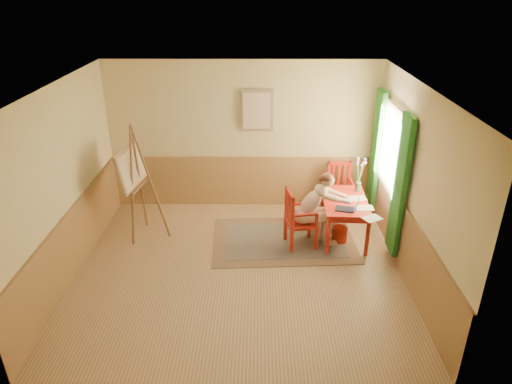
{
  "coord_description": "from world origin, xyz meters",
  "views": [
    {
      "loc": [
        0.29,
        -5.92,
        4.09
      ],
      "look_at": [
        0.25,
        0.55,
        1.05
      ],
      "focal_mm": 32.18,
      "sensor_mm": 36.0,
      "label": 1
    }
  ],
  "objects_px": {
    "table": "(345,205)",
    "laptop": "(349,207)",
    "figure": "(316,207)",
    "easel": "(134,172)",
    "chair_back": "(340,189)",
    "chair_left": "(298,219)"
  },
  "relations": [
    {
      "from": "figure",
      "to": "table",
      "type": "bearing_deg",
      "value": 24.08
    },
    {
      "from": "table",
      "to": "figure",
      "type": "relative_size",
      "value": 0.96
    },
    {
      "from": "table",
      "to": "chair_back",
      "type": "bearing_deg",
      "value": 85.78
    },
    {
      "from": "figure",
      "to": "chair_left",
      "type": "bearing_deg",
      "value": -171.12
    },
    {
      "from": "figure",
      "to": "laptop",
      "type": "height_order",
      "value": "figure"
    },
    {
      "from": "chair_back",
      "to": "laptop",
      "type": "bearing_deg",
      "value": -93.52
    },
    {
      "from": "easel",
      "to": "table",
      "type": "bearing_deg",
      "value": -1.21
    },
    {
      "from": "figure",
      "to": "easel",
      "type": "xyz_separation_m",
      "value": [
        -2.99,
        0.3,
        0.47
      ]
    },
    {
      "from": "chair_back",
      "to": "figure",
      "type": "xyz_separation_m",
      "value": [
        -0.58,
        -1.13,
        0.22
      ]
    },
    {
      "from": "table",
      "to": "figure",
      "type": "xyz_separation_m",
      "value": [
        -0.52,
        -0.23,
        0.08
      ]
    },
    {
      "from": "easel",
      "to": "chair_back",
      "type": "bearing_deg",
      "value": 13.05
    },
    {
      "from": "figure",
      "to": "easel",
      "type": "relative_size",
      "value": 0.64
    },
    {
      "from": "table",
      "to": "chair_left",
      "type": "distance_m",
      "value": 0.85
    },
    {
      "from": "chair_left",
      "to": "laptop",
      "type": "height_order",
      "value": "chair_left"
    },
    {
      "from": "table",
      "to": "figure",
      "type": "bearing_deg",
      "value": -155.92
    },
    {
      "from": "table",
      "to": "laptop",
      "type": "relative_size",
      "value": 3.11
    },
    {
      "from": "chair_left",
      "to": "figure",
      "type": "height_order",
      "value": "figure"
    },
    {
      "from": "laptop",
      "to": "easel",
      "type": "height_order",
      "value": "easel"
    },
    {
      "from": "chair_back",
      "to": "easel",
      "type": "distance_m",
      "value": 3.73
    },
    {
      "from": "table",
      "to": "chair_back",
      "type": "xyz_separation_m",
      "value": [
        0.07,
        0.9,
        -0.13
      ]
    },
    {
      "from": "figure",
      "to": "laptop",
      "type": "bearing_deg",
      "value": -14.06
    },
    {
      "from": "chair_left",
      "to": "easel",
      "type": "relative_size",
      "value": 0.5
    }
  ]
}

